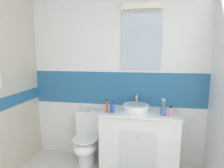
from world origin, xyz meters
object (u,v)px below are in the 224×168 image
at_px(sink_basin, 136,107).
at_px(soap_dispenser, 112,108).
at_px(toothbrush_cup, 163,110).
at_px(toothpaste_tube_upright, 107,106).
at_px(lotion_bottle_short, 171,111).
at_px(toilet, 87,140).

distance_m(sink_basin, soap_dispenser, 0.33).
distance_m(toothbrush_cup, soap_dispenser, 0.65).
xyz_separation_m(toothpaste_tube_upright, lotion_bottle_short, (0.82, -0.01, -0.02)).
xyz_separation_m(toothbrush_cup, soap_dispenser, (-0.65, -0.00, 0.00)).
height_order(toothpaste_tube_upright, lotion_bottle_short, toothpaste_tube_upright).
distance_m(sink_basin, lotion_bottle_short, 0.46).
xyz_separation_m(toilet, toothbrush_cup, (1.06, -0.14, 0.55)).
distance_m(sink_basin, toothbrush_cup, 0.37).
bearing_deg(toothpaste_tube_upright, toilet, 156.35).
bearing_deg(lotion_bottle_short, toothbrush_cup, 169.13).
distance_m(toilet, lotion_bottle_short, 1.29).
bearing_deg(toilet, soap_dispenser, -19.32).
distance_m(soap_dispenser, toothpaste_tube_upright, 0.08).
height_order(toothbrush_cup, toothpaste_tube_upright, toothbrush_cup).
distance_m(sink_basin, toothpaste_tube_upright, 0.40).
bearing_deg(lotion_bottle_short, soap_dispenser, 179.01).
bearing_deg(soap_dispenser, sink_basin, 23.14).
relative_size(sink_basin, lotion_bottle_short, 3.03).
height_order(soap_dispenser, toothpaste_tube_upright, toothpaste_tube_upright).
bearing_deg(toothpaste_tube_upright, sink_basin, 19.25).
bearing_deg(toothbrush_cup, soap_dispenser, -179.62).
distance_m(toilet, toothbrush_cup, 1.21).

